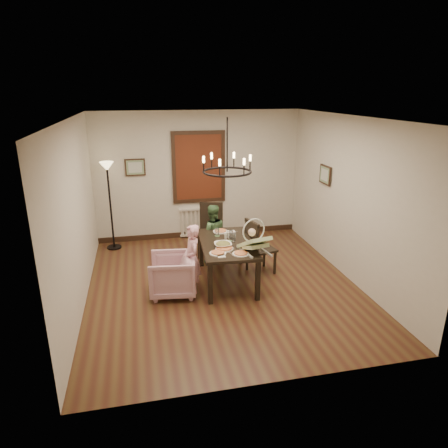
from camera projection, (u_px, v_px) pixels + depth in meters
name	position (u px, v px, depth m)	size (l,w,h in m)	color
room_shell	(218.00, 201.00, 6.79)	(4.51, 5.00, 2.81)	#52371C
dining_table	(227.00, 247.00, 6.81)	(0.97, 1.61, 0.73)	black
chair_far	(210.00, 230.00, 7.97)	(0.47, 0.47, 1.07)	black
chair_right	(261.00, 246.00, 7.22)	(0.45, 0.45, 1.03)	black
armchair	(172.00, 275.00, 6.50)	(0.72, 0.74, 0.67)	#DCA8B9
elderly_woman	(192.00, 265.00, 6.53)	(0.35, 0.23, 0.96)	#E09EAC
seated_man	(212.00, 239.00, 7.65)	(0.47, 0.37, 0.96)	#41663D
baby_bouncer	(254.00, 241.00, 6.33)	(0.42, 0.58, 0.38)	#C0DB97
salad_bowl	(223.00, 245.00, 6.58)	(0.35, 0.35, 0.09)	white
pizza_platter	(224.00, 248.00, 6.48)	(0.30, 0.30, 0.04)	tan
drinking_glass	(234.00, 237.00, 6.82)	(0.07, 0.07, 0.14)	silver
window_blinds	(199.00, 167.00, 8.66)	(1.00, 0.03, 1.40)	#5E1F12
radiator	(200.00, 222.00, 9.08)	(0.92, 0.12, 0.62)	silver
picture_back	(135.00, 167.00, 8.38)	(0.42, 0.03, 0.36)	black
picture_right	(325.00, 175.00, 7.65)	(0.42, 0.03, 0.36)	black
floor_lamp	(111.00, 207.00, 8.22)	(0.30, 0.30, 1.80)	black
chandelier	(227.00, 172.00, 6.40)	(0.80, 0.80, 0.04)	black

